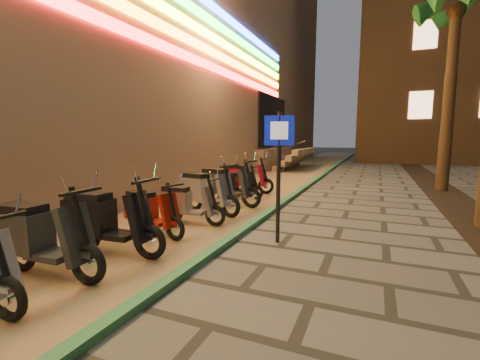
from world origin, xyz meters
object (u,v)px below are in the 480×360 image
at_px(pedestrian_sign, 279,159).
at_px(scooter_13, 242,177).
at_px(scooter_7, 103,220).
at_px(scooter_12, 234,184).
at_px(scooter_8, 149,211).
at_px(scooter_11, 224,185).
at_px(scooter_6, 37,236).
at_px(scooter_10, 204,191).
at_px(scooter_9, 185,203).

relative_size(pedestrian_sign, scooter_13, 1.33).
height_order(scooter_7, scooter_12, scooter_7).
distance_m(scooter_8, scooter_11, 3.02).
xyz_separation_m(scooter_8, scooter_13, (-0.13, 4.96, 0.07)).
bearing_deg(scooter_11, scooter_6, -85.64).
xyz_separation_m(scooter_8, scooter_12, (0.00, 4.02, -0.01)).
height_order(scooter_10, scooter_12, scooter_10).
bearing_deg(scooter_7, scooter_10, 84.60).
bearing_deg(scooter_11, scooter_7, -84.22).
bearing_deg(scooter_10, scooter_8, -77.63).
relative_size(scooter_7, scooter_8, 1.21).
bearing_deg(scooter_9, pedestrian_sign, -16.51).
bearing_deg(scooter_7, scooter_6, -102.73).
distance_m(pedestrian_sign, scooter_10, 2.92).
relative_size(scooter_9, scooter_11, 0.80).
bearing_deg(scooter_7, scooter_9, 80.12).
height_order(scooter_9, scooter_13, scooter_13).
distance_m(scooter_8, scooter_13, 4.96).
relative_size(pedestrian_sign, scooter_9, 1.56).
distance_m(scooter_6, scooter_7, 1.00).
height_order(scooter_8, scooter_9, scooter_8).
relative_size(scooter_8, scooter_13, 0.87).
height_order(scooter_6, scooter_10, scooter_10).
height_order(scooter_8, scooter_11, scooter_11).
height_order(scooter_9, scooter_10, scooter_10).
xyz_separation_m(scooter_9, scooter_13, (-0.36, 4.04, 0.08)).
bearing_deg(scooter_8, pedestrian_sign, 23.46).
bearing_deg(scooter_7, scooter_12, 86.42).
xyz_separation_m(pedestrian_sign, scooter_9, (-2.20, 0.45, -1.04)).
height_order(pedestrian_sign, scooter_11, pedestrian_sign).
distance_m(scooter_8, scooter_12, 4.02).
bearing_deg(scooter_12, scooter_11, -85.54).
bearing_deg(scooter_13, scooter_9, -93.33).
bearing_deg(scooter_10, scooter_12, 108.11).
height_order(scooter_8, scooter_10, scooter_10).
relative_size(scooter_8, scooter_9, 1.02).
bearing_deg(scooter_12, scooter_9, -88.68).
relative_size(scooter_6, scooter_9, 1.21).
bearing_deg(scooter_6, scooter_9, 79.73).
height_order(pedestrian_sign, scooter_13, pedestrian_sign).
xyz_separation_m(scooter_6, scooter_12, (0.16, 6.12, -0.10)).
bearing_deg(scooter_9, scooter_13, 90.15).
relative_size(scooter_10, scooter_11, 0.97).
relative_size(pedestrian_sign, scooter_7, 1.27).
relative_size(scooter_6, scooter_10, 1.00).
bearing_deg(scooter_10, scooter_11, 103.73).
bearing_deg(scooter_11, scooter_8, -84.97).
xyz_separation_m(scooter_7, scooter_11, (0.13, 4.13, 0.01)).
height_order(scooter_6, scooter_7, scooter_7).
bearing_deg(scooter_6, scooter_7, 77.81).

